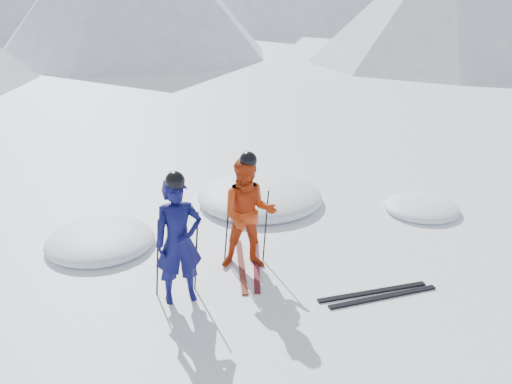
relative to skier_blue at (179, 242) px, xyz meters
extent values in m
plane|color=white|center=(2.86, 0.62, -0.90)|extent=(160.00, 160.00, 0.00)
imported|color=#0B0C45|center=(0.00, 0.00, 0.00)|extent=(0.72, 0.53, 1.81)
imported|color=#BA350E|center=(1.10, 0.75, -0.01)|extent=(0.95, 0.78, 1.78)
cylinder|color=black|center=(-0.30, 0.15, -0.30)|extent=(0.12, 0.08, 1.20)
cylinder|color=black|center=(0.25, 0.25, -0.30)|extent=(0.12, 0.07, 1.20)
cylinder|color=black|center=(0.80, 1.00, -0.31)|extent=(0.12, 0.09, 1.18)
cylinder|color=black|center=(1.40, 0.90, -0.31)|extent=(0.12, 0.08, 1.18)
cube|color=black|center=(0.98, 0.75, -0.89)|extent=(0.26, 1.70, 0.03)
cube|color=black|center=(1.22, 0.75, -0.89)|extent=(0.37, 1.69, 0.03)
cube|color=black|center=(2.72, -0.37, -0.89)|extent=(1.70, 0.26, 0.03)
cube|color=black|center=(2.82, -0.52, -0.89)|extent=(1.70, 0.32, 0.03)
ellipsoid|color=white|center=(-1.26, 1.92, -0.90)|extent=(1.84, 1.84, 0.40)
ellipsoid|color=white|center=(4.79, 2.25, -0.90)|extent=(1.44, 1.44, 0.32)
ellipsoid|color=white|center=(1.77, 3.29, -0.90)|extent=(2.52, 2.52, 0.56)
camera|label=1|loc=(-0.19, -6.66, 3.35)|focal=38.00mm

